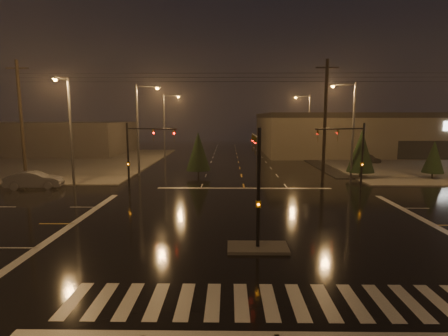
{
  "coord_description": "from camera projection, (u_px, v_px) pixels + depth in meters",
  "views": [
    {
      "loc": [
        -1.46,
        -20.59,
        6.49
      ],
      "look_at": [
        -1.77,
        3.34,
        3.0
      ],
      "focal_mm": 28.0,
      "sensor_mm": 36.0,
      "label": 1
    }
  ],
  "objects": [
    {
      "name": "conifer_3",
      "position": [
        198.0,
        151.0,
        38.17
      ],
      "size": [
        2.68,
        2.68,
        4.89
      ],
      "color": "black",
      "rests_on": "ground"
    },
    {
      "name": "signal_mast_ne",
      "position": [
        353.0,
        148.0,
        30.66
      ],
      "size": [
        4.84,
        1.86,
        6.0
      ],
      "color": "black",
      "rests_on": "ground"
    },
    {
      "name": "signal_mast_nw",
      "position": [
        138.0,
        148.0,
        30.9
      ],
      "size": [
        4.84,
        1.86,
        6.0
      ],
      "color": "black",
      "rests_on": "ground"
    },
    {
      "name": "streetlight_2",
      "position": [
        166.0,
        122.0,
        54.24
      ],
      "size": [
        2.77,
        0.32,
        10.0
      ],
      "color": "#38383A",
      "rests_on": "ground"
    },
    {
      "name": "utility_pole_1",
      "position": [
        325.0,
        121.0,
        34.16
      ],
      "size": [
        2.2,
        0.32,
        12.0
      ],
      "color": "black",
      "rests_on": "ground"
    },
    {
      "name": "retail_building",
      "position": [
        422.0,
        131.0,
        65.8
      ],
      "size": [
        60.2,
        28.3,
        7.2
      ],
      "color": "brown",
      "rests_on": "ground"
    },
    {
      "name": "conifer_1",
      "position": [
        434.0,
        157.0,
        36.53
      ],
      "size": [
        2.15,
        2.15,
        4.06
      ],
      "color": "black",
      "rests_on": "ground"
    },
    {
      "name": "median_island",
      "position": [
        258.0,
        248.0,
        17.33
      ],
      "size": [
        3.0,
        1.6,
        0.15
      ],
      "primitive_type": "cube",
      "color": "#4B4843",
      "rests_on": "ground"
    },
    {
      "name": "car_crossing",
      "position": [
        34.0,
        180.0,
        31.94
      ],
      "size": [
        5.08,
        2.55,
        1.6
      ],
      "primitive_type": "imported",
      "rotation": [
        0.0,
        0.0,
        1.76
      ],
      "color": "slate",
      "rests_on": "ground"
    },
    {
      "name": "streetlight_3",
      "position": [
        350.0,
        124.0,
        36.15
      ],
      "size": [
        2.77,
        0.32,
        10.0
      ],
      "color": "#38383A",
      "rests_on": "ground"
    },
    {
      "name": "commercial_block",
      "position": [
        43.0,
        138.0,
        62.89
      ],
      "size": [
        30.0,
        18.0,
        5.6
      ],
      "primitive_type": "cube",
      "color": "#433E3B",
      "rests_on": "ground"
    },
    {
      "name": "ground",
      "position": [
        252.0,
        225.0,
        21.3
      ],
      "size": [
        140.0,
        140.0,
        0.0
      ],
      "primitive_type": "plane",
      "color": "black",
      "rests_on": "ground"
    },
    {
      "name": "streetlight_4",
      "position": [
        307.0,
        122.0,
        55.94
      ],
      "size": [
        2.77,
        0.32,
        10.0
      ],
      "color": "#38383A",
      "rests_on": "ground"
    },
    {
      "name": "conifer_0",
      "position": [
        361.0,
        151.0,
        37.07
      ],
      "size": [
        2.87,
        2.87,
        5.19
      ],
      "color": "black",
      "rests_on": "ground"
    },
    {
      "name": "streetlight_5",
      "position": [
        69.0,
        125.0,
        31.73
      ],
      "size": [
        0.32,
        2.77,
        10.0
      ],
      "color": "#38383A",
      "rests_on": "ground"
    },
    {
      "name": "car_parked",
      "position": [
        368.0,
        158.0,
        50.07
      ],
      "size": [
        3.01,
        4.08,
        1.29
      ],
      "primitive_type": "imported",
      "rotation": [
        0.0,
        0.0,
        0.45
      ],
      "color": "black",
      "rests_on": "ground"
    },
    {
      "name": "sidewalk_nw",
      "position": [
        35.0,
        161.0,
        51.35
      ],
      "size": [
        36.0,
        36.0,
        0.12
      ],
      "primitive_type": "cube",
      "color": "#4B4843",
      "rests_on": "ground"
    },
    {
      "name": "signal_mast_median",
      "position": [
        257.0,
        172.0,
        17.72
      ],
      "size": [
        0.25,
        4.59,
        6.0
      ],
      "color": "black",
      "rests_on": "ground"
    },
    {
      "name": "stop_bar_far",
      "position": [
        244.0,
        188.0,
        32.18
      ],
      "size": [
        16.0,
        0.5,
        0.01
      ],
      "primitive_type": "cube",
      "color": "beige",
      "rests_on": "ground"
    },
    {
      "name": "crosswalk",
      "position": [
        269.0,
        302.0,
        12.39
      ],
      "size": [
        15.0,
        2.6,
        0.01
      ],
      "primitive_type": "cube",
      "color": "beige",
      "rests_on": "ground"
    },
    {
      "name": "utility_pole_0",
      "position": [
        21.0,
        121.0,
        34.54
      ],
      "size": [
        2.2,
        0.32,
        12.0
      ],
      "color": "black",
      "rests_on": "ground"
    },
    {
      "name": "sidewalk_ne",
      "position": [
        445.0,
        162.0,
        50.59
      ],
      "size": [
        36.0,
        36.0,
        0.12
      ],
      "primitive_type": "cube",
      "color": "#4B4843",
      "rests_on": "ground"
    },
    {
      "name": "streetlight_1",
      "position": [
        140.0,
        124.0,
        38.41
      ],
      "size": [
        2.77,
        0.32,
        10.0
      ],
      "color": "#38383A",
      "rests_on": "ground"
    }
  ]
}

